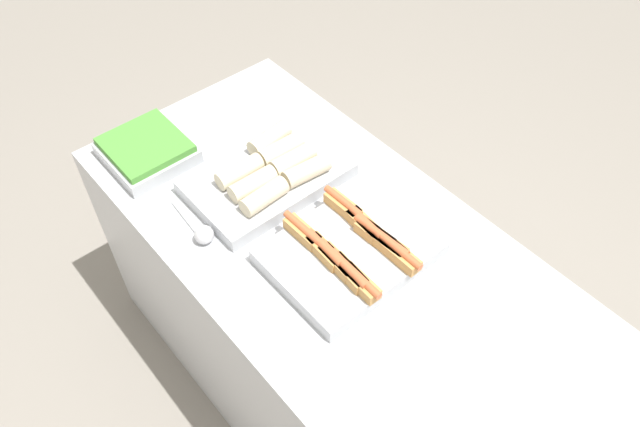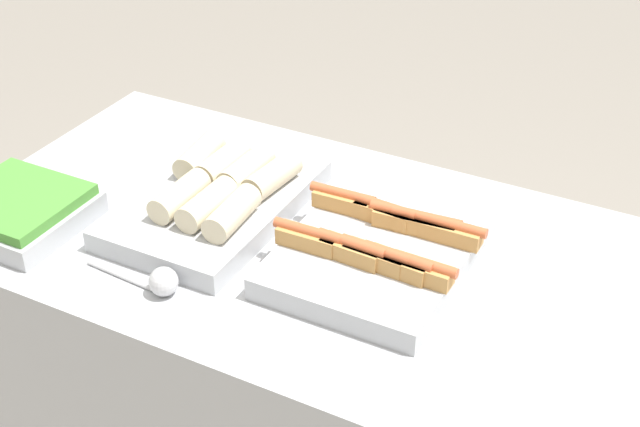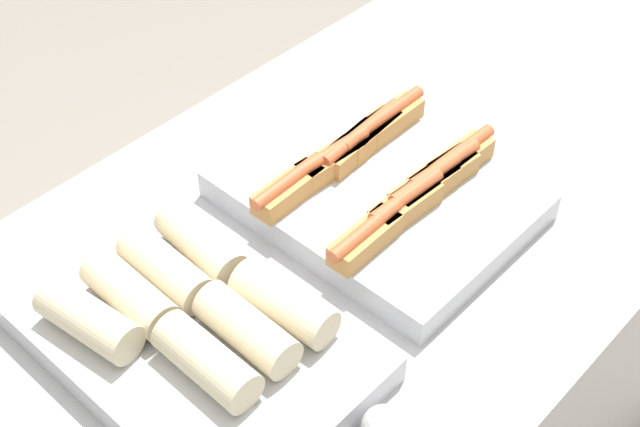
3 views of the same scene
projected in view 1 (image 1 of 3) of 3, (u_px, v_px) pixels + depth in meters
ground_plane at (337, 386)px, 2.55m from camera, size 12.00×12.00×0.00m
counter at (339, 329)px, 2.21m from camera, size 1.85×0.85×0.90m
tray_hotdogs at (351, 250)px, 1.82m from camera, size 0.40×0.47×0.10m
tray_wraps at (269, 175)px, 2.02m from camera, size 0.33×0.51×0.11m
tray_side_front at (147, 151)px, 2.10m from camera, size 0.28×0.27×0.07m
serving_spoon_near at (203, 233)px, 1.87m from camera, size 0.23×0.06×0.06m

